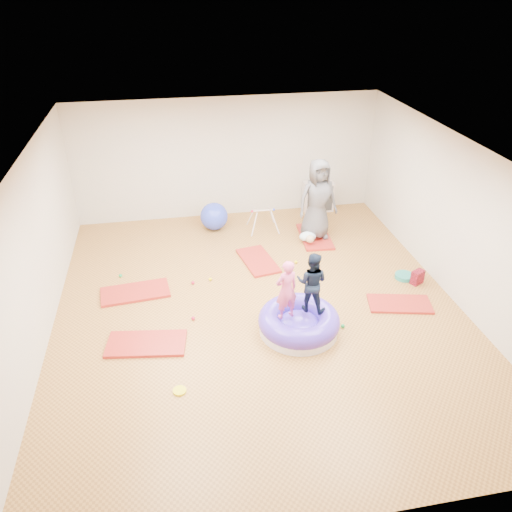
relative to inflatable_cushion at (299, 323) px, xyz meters
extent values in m
cube|color=#B07D39|center=(-0.53, 0.72, -0.16)|extent=(7.00, 8.00, 0.01)
cube|color=silver|center=(-0.53, 0.72, 2.64)|extent=(7.00, 8.00, 0.01)
cube|color=beige|center=(-0.53, 4.72, 1.24)|extent=(7.00, 0.01, 2.80)
cube|color=beige|center=(-0.53, -3.28, 1.24)|extent=(7.00, 0.01, 2.80)
cube|color=beige|center=(-4.03, 0.72, 1.24)|extent=(0.01, 8.00, 2.80)
cube|color=beige|center=(2.97, 0.72, 1.24)|extent=(0.01, 8.00, 2.80)
cube|color=#A31823|center=(-2.47, 0.08, -0.14)|extent=(1.32, 0.79, 0.05)
cube|color=#A31823|center=(-2.68, 1.60, -0.14)|extent=(1.29, 0.74, 0.05)
cube|color=#A31823|center=(-0.24, 2.32, -0.14)|extent=(0.77, 1.23, 0.05)
cube|color=#A31823|center=(1.96, 0.38, -0.14)|extent=(1.19, 0.78, 0.05)
cube|color=#A31823|center=(1.20, 3.13, -0.14)|extent=(0.71, 1.29, 0.05)
cylinder|color=white|center=(0.00, 0.00, -0.09)|extent=(1.30, 1.30, 0.15)
torus|color=#4B2FC2|center=(0.00, 0.00, 0.05)|extent=(1.34, 1.34, 0.36)
ellipsoid|color=#4B2FC2|center=(0.00, 0.00, -0.04)|extent=(0.71, 0.71, 0.32)
imported|color=#D85088|center=(-0.24, -0.02, 0.74)|extent=(0.43, 0.34, 1.03)
imported|color=black|center=(0.21, 0.10, 0.75)|extent=(0.63, 0.59, 1.04)
imported|color=#4D4D50|center=(1.19, 3.09, 0.77)|extent=(0.92, 0.66, 1.77)
ellipsoid|color=silver|center=(0.97, 2.92, -0.01)|extent=(0.38, 0.24, 0.22)
sphere|color=#D0B283|center=(0.97, 2.74, 0.02)|extent=(0.18, 0.18, 0.18)
sphere|color=blue|center=(-0.51, 0.32, -0.13)|extent=(0.07, 0.07, 0.07)
sphere|color=green|center=(0.75, -0.06, -0.13)|extent=(0.07, 0.07, 0.07)
sphere|color=#E6DB00|center=(-0.01, 0.10, -0.13)|extent=(0.07, 0.07, 0.07)
sphere|color=green|center=(-2.98, 2.23, -0.13)|extent=(0.07, 0.07, 0.07)
sphere|color=#BE183B|center=(-1.61, 1.72, -0.13)|extent=(0.07, 0.07, 0.07)
sphere|color=#BE183B|center=(-1.69, 0.61, -0.13)|extent=(0.07, 0.07, 0.07)
sphere|color=#E6DB00|center=(-1.28, 1.78, -0.13)|extent=(0.07, 0.07, 0.07)
sphere|color=#E6DB00|center=(0.50, 2.11, -0.13)|extent=(0.07, 0.07, 0.07)
sphere|color=blue|center=(-0.21, 0.86, -0.13)|extent=(0.07, 0.07, 0.07)
sphere|color=blue|center=(-0.95, 3.97, 0.15)|extent=(0.63, 0.63, 0.63)
sphere|color=#FFAC25|center=(-1.00, 4.32, 0.03)|extent=(0.39, 0.39, 0.39)
cylinder|color=beige|center=(-0.11, 3.47, 0.11)|extent=(0.19, 0.20, 0.51)
cylinder|color=beige|center=(-0.11, 3.91, 0.11)|extent=(0.19, 0.20, 0.51)
cylinder|color=beige|center=(0.36, 3.47, 0.11)|extent=(0.19, 0.20, 0.51)
cylinder|color=beige|center=(0.36, 3.91, 0.11)|extent=(0.19, 0.20, 0.51)
cylinder|color=beige|center=(0.13, 3.69, 0.33)|extent=(0.49, 0.03, 0.03)
sphere|color=#BE183B|center=(-0.12, 3.69, 0.33)|extent=(0.06, 0.06, 0.06)
sphere|color=blue|center=(0.37, 3.69, 0.33)|extent=(0.06, 0.06, 0.06)
cube|color=beige|center=(1.67, 4.52, 0.20)|extent=(0.73, 0.35, 0.73)
cube|color=#353535|center=(1.67, 4.35, 0.20)|extent=(0.63, 0.02, 0.63)
cube|color=beige|center=(1.67, 4.47, 0.20)|extent=(0.02, 0.25, 0.64)
cube|color=beige|center=(1.67, 4.47, 0.20)|extent=(0.64, 0.25, 0.02)
cylinder|color=#1F8577|center=(2.42, 1.20, -0.13)|extent=(0.36, 0.36, 0.08)
cube|color=red|center=(2.57, 0.98, -0.03)|extent=(0.28, 0.24, 0.28)
cylinder|color=#E6DB00|center=(-2.01, -1.03, -0.15)|extent=(0.19, 0.19, 0.03)
camera|label=1|loc=(-1.88, -6.29, 5.04)|focal=35.00mm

